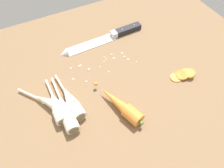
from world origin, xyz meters
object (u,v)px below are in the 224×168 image
(parsnip_front, at_px, (57,107))
(parsnip_mid_left, at_px, (54,104))
(parsnip_back, at_px, (66,111))
(parsnip_mid_right, at_px, (71,102))
(whole_carrot, at_px, (121,105))
(carrot_slice_stack, at_px, (183,75))
(chefs_knife, at_px, (101,40))

(parsnip_front, height_order, parsnip_mid_left, same)
(parsnip_front, distance_m, parsnip_back, 0.03)
(parsnip_mid_left, relative_size, parsnip_back, 0.84)
(parsnip_front, xyz_separation_m, parsnip_mid_right, (0.04, -0.00, -0.00))
(whole_carrot, bearing_deg, carrot_slice_stack, 3.89)
(parsnip_mid_right, bearing_deg, parsnip_mid_left, 162.37)
(whole_carrot, bearing_deg, parsnip_mid_left, 151.62)
(chefs_knife, distance_m, carrot_slice_stack, 0.33)
(whole_carrot, xyz_separation_m, parsnip_mid_left, (-0.18, 0.10, -0.00))
(parsnip_mid_left, bearing_deg, parsnip_front, -60.28)
(parsnip_front, bearing_deg, parsnip_back, -56.23)
(whole_carrot, relative_size, parsnip_front, 1.10)
(parsnip_mid_right, xyz_separation_m, parsnip_back, (-0.03, -0.02, -0.00))
(parsnip_front, height_order, parsnip_back, same)
(chefs_knife, height_order, parsnip_mid_left, parsnip_mid_left)
(whole_carrot, xyz_separation_m, parsnip_mid_right, (-0.13, 0.08, -0.00))
(parsnip_back, height_order, carrot_slice_stack, parsnip_back)
(whole_carrot, xyz_separation_m, parsnip_front, (-0.17, 0.08, -0.00))
(whole_carrot, distance_m, parsnip_front, 0.19)
(whole_carrot, relative_size, parsnip_mid_right, 1.01)
(parsnip_front, relative_size, parsnip_mid_left, 0.99)
(parsnip_mid_left, relative_size, carrot_slice_stack, 2.17)
(parsnip_mid_right, bearing_deg, parsnip_front, 174.46)
(chefs_knife, distance_m, parsnip_mid_left, 0.33)
(chefs_knife, distance_m, parsnip_front, 0.33)
(carrot_slice_stack, bearing_deg, chefs_knife, 120.83)
(parsnip_back, distance_m, carrot_slice_stack, 0.40)
(parsnip_front, bearing_deg, carrot_slice_stack, -9.12)
(parsnip_front, distance_m, parsnip_mid_right, 0.04)
(parsnip_mid_left, bearing_deg, chefs_knife, 39.19)
(parsnip_mid_right, relative_size, carrot_slice_stack, 2.32)
(chefs_knife, relative_size, parsnip_front, 1.96)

